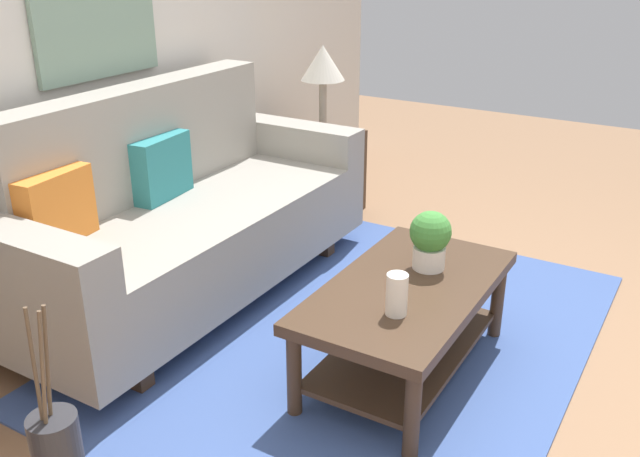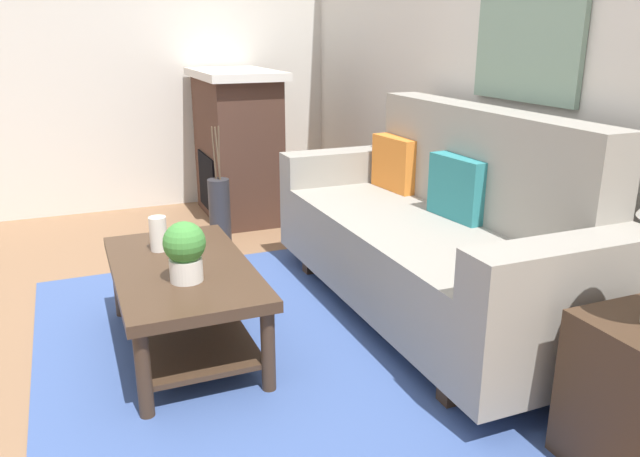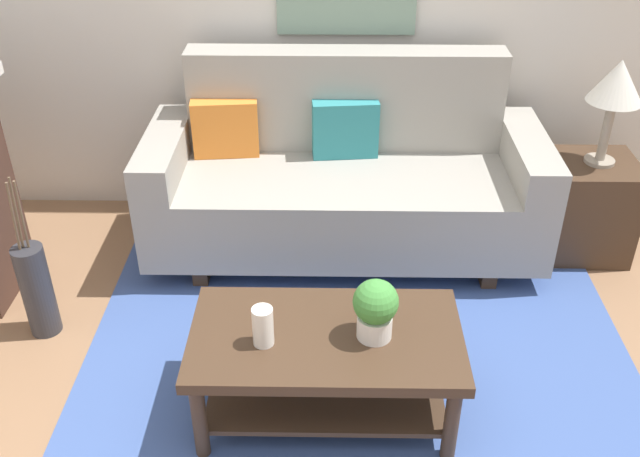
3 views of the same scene
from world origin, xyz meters
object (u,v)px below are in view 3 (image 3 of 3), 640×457
throw_pillow_orange (225,128)px  tabletop_vase (263,326)px  couch (345,180)px  side_table (588,207)px  potted_plant_tabletop (375,308)px  throw_pillow_teal (345,129)px  floor_vase (37,290)px  table_lamp (617,86)px  coffee_table (326,355)px

throw_pillow_orange → tabletop_vase: throw_pillow_orange is taller
tabletop_vase → couch: bearing=76.1°
throw_pillow_orange → side_table: 2.07m
side_table → tabletop_vase: bearing=-142.0°
couch → tabletop_vase: size_ratio=12.69×
potted_plant_tabletop → throw_pillow_teal: bearing=94.0°
throw_pillow_teal → floor_vase: 1.79m
throw_pillow_teal → tabletop_vase: size_ratio=2.14×
tabletop_vase → side_table: bearing=38.0°
throw_pillow_orange → side_table: throw_pillow_orange is taller
throw_pillow_orange → tabletop_vase: 1.52m
tabletop_vase → potted_plant_tabletop: 0.44m
table_lamp → throw_pillow_teal: bearing=174.0°
throw_pillow_orange → floor_vase: throw_pillow_orange is taller
couch → floor_vase: size_ratio=4.41×
table_lamp → couch: bearing=179.2°
couch → throw_pillow_orange: couch is taller
tabletop_vase → potted_plant_tabletop: (0.44, 0.05, 0.06)m
couch → potted_plant_tabletop: size_ratio=8.16×
couch → throw_pillow_orange: size_ratio=5.94×
potted_plant_tabletop → table_lamp: bearing=45.4°
potted_plant_tabletop → couch: bearing=94.4°
potted_plant_tabletop → side_table: potted_plant_tabletop is taller
floor_vase → coffee_table: bearing=-20.0°
side_table → floor_vase: side_table is taller
floor_vase → tabletop_vase: bearing=-26.4°
coffee_table → potted_plant_tabletop: bearing=-3.4°
couch → throw_pillow_orange: bearing=169.2°
throw_pillow_teal → coffee_table: 1.47m
throw_pillow_teal → tabletop_vase: 1.52m
side_table → table_lamp: 0.71m
table_lamp → floor_vase: (-2.84, -0.77, -0.75)m
potted_plant_tabletop → floor_vase: bearing=161.9°
tabletop_vase → floor_vase: bearing=153.6°
couch → side_table: bearing=-0.8°
coffee_table → potted_plant_tabletop: potted_plant_tabletop is taller
throw_pillow_orange → table_lamp: 2.06m
throw_pillow_teal → table_lamp: 1.41m
potted_plant_tabletop → floor_vase: size_ratio=0.54×
throw_pillow_teal → side_table: size_ratio=0.64×
couch → throw_pillow_teal: 0.28m
potted_plant_tabletop → table_lamp: table_lamp is taller
floor_vase → side_table: bearing=15.1°
throw_pillow_teal → tabletop_vase: throw_pillow_teal is taller
coffee_table → throw_pillow_orange: bearing=111.9°
coffee_table → side_table: size_ratio=1.96×
throw_pillow_teal → floor_vase: size_ratio=0.74×
throw_pillow_orange → potted_plant_tabletop: throw_pillow_orange is taller
couch → throw_pillow_orange: 0.72m
throw_pillow_teal → table_lamp: (1.37, -0.14, 0.31)m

